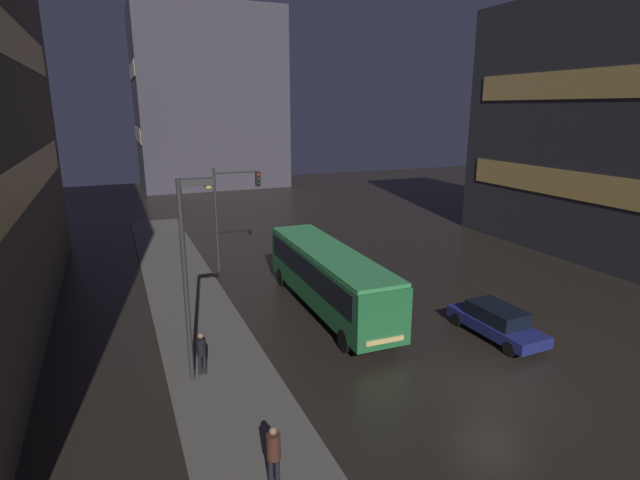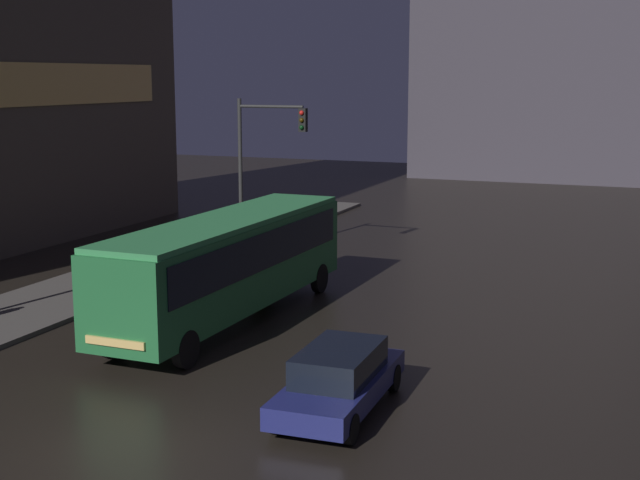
{
  "view_description": "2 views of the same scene",
  "coord_description": "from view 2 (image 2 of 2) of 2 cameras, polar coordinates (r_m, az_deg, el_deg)",
  "views": [
    {
      "loc": [
        -12.14,
        -12.42,
        9.98
      ],
      "look_at": [
        -1.42,
        13.2,
        2.62
      ],
      "focal_mm": 28.0,
      "sensor_mm": 36.0,
      "label": 1
    },
    {
      "loc": [
        9.72,
        -14.08,
        7.33
      ],
      "look_at": [
        -0.44,
        11.29,
        2.31
      ],
      "focal_mm": 50.0,
      "sensor_mm": 36.0,
      "label": 2
    }
  ],
  "objects": [
    {
      "name": "bus_near",
      "position": [
        26.93,
        -5.86,
        -1.14
      ],
      "size": [
        2.66,
        11.7,
        3.18
      ],
      "rotation": [
        0.0,
        0.0,
        3.13
      ],
      "color": "#236B38",
      "rests_on": "ground"
    },
    {
      "name": "traffic_light_main",
      "position": [
        35.38,
        -3.74,
        5.55
      ],
      "size": [
        2.96,
        0.35,
        6.48
      ],
      "color": "#2D2D2D",
      "rests_on": "ground"
    },
    {
      "name": "ground_plane",
      "position": [
        18.61,
        -12.07,
        -13.02
      ],
      "size": [
        120.0,
        120.0,
        0.0
      ],
      "primitive_type": "plane",
      "color": "black"
    },
    {
      "name": "building_far_backdrop",
      "position": [
        69.61,
        14.49,
        13.13
      ],
      "size": [
        18.07,
        12.0,
        22.03
      ],
      "color": "#423D47",
      "rests_on": "ground"
    },
    {
      "name": "car_taxi",
      "position": [
        19.95,
        1.24,
        -8.86
      ],
      "size": [
        1.93,
        4.77,
        1.45
      ],
      "rotation": [
        0.0,
        0.0,
        3.18
      ],
      "color": "navy",
      "rests_on": "ground"
    },
    {
      "name": "sidewalk_left",
      "position": [
        31.35,
        -15.63,
        -3.36
      ],
      "size": [
        4.0,
        48.0,
        0.15
      ],
      "color": "#56514C",
      "rests_on": "ground"
    }
  ]
}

